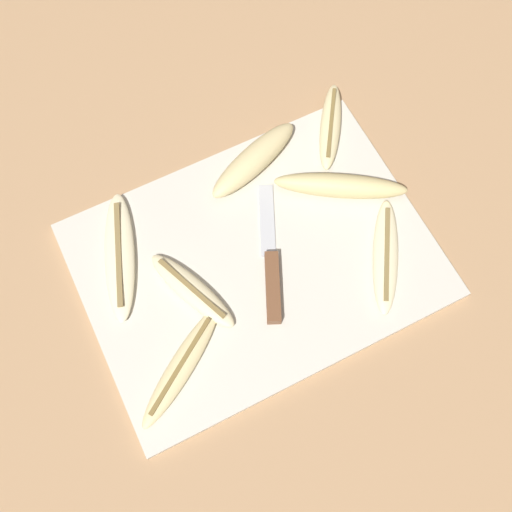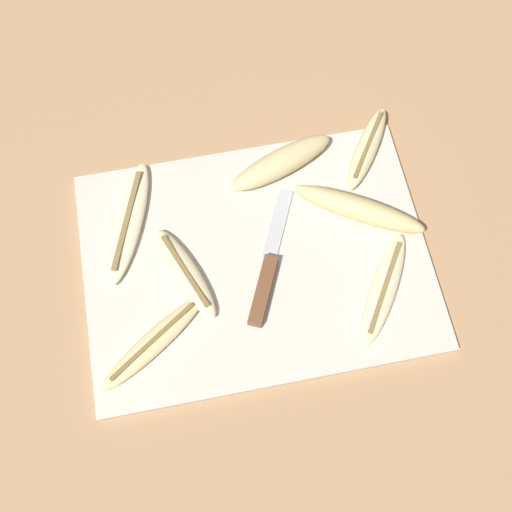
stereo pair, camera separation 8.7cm
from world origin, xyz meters
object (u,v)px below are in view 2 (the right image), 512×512
(knife, at_px, (263,279))
(banana_cream_curved, at_px, (185,273))
(banana_ripe_center, at_px, (153,343))
(banana_spotted_left, at_px, (359,209))
(banana_pale_long, at_px, (383,289))
(banana_mellow_near, at_px, (281,163))
(banana_bright_far, at_px, (128,222))
(banana_soft_right, at_px, (367,148))

(knife, relative_size, banana_cream_curved, 1.31)
(banana_ripe_center, bearing_deg, banana_spotted_left, 23.27)
(banana_pale_long, relative_size, banana_mellow_near, 0.96)
(banana_cream_curved, relative_size, banana_spotted_left, 0.84)
(banana_bright_far, bearing_deg, banana_pale_long, -26.71)
(banana_pale_long, bearing_deg, banana_mellow_near, 114.31)
(banana_pale_long, distance_m, banana_soft_right, 0.23)
(banana_spotted_left, bearing_deg, knife, -154.05)
(banana_bright_far, height_order, banana_spotted_left, banana_spotted_left)
(banana_bright_far, distance_m, banana_spotted_left, 0.35)
(banana_soft_right, xyz_separation_m, banana_ripe_center, (-0.37, -0.25, -0.00))
(banana_pale_long, distance_m, banana_mellow_near, 0.25)
(banana_mellow_near, height_order, banana_ripe_center, banana_mellow_near)
(banana_soft_right, bearing_deg, banana_mellow_near, -178.39)
(banana_bright_far, bearing_deg, banana_cream_curved, -52.97)
(banana_pale_long, height_order, banana_bright_far, banana_pale_long)
(banana_pale_long, relative_size, banana_ripe_center, 1.00)
(knife, xyz_separation_m, banana_soft_right, (0.20, 0.18, 0.00))
(knife, relative_size, banana_soft_right, 1.40)
(knife, distance_m, banana_cream_curved, 0.11)
(knife, height_order, banana_spotted_left, banana_spotted_left)
(knife, xyz_separation_m, banana_mellow_near, (0.06, 0.18, 0.01))
(banana_soft_right, relative_size, banana_ripe_center, 0.87)
(banana_ripe_center, bearing_deg, banana_cream_curved, 57.72)
(knife, height_order, banana_pale_long, banana_pale_long)
(banana_bright_far, relative_size, banana_mellow_near, 1.15)
(knife, distance_m, banana_pale_long, 0.17)
(banana_pale_long, bearing_deg, knife, 163.73)
(banana_cream_curved, distance_m, banana_mellow_near, 0.23)
(banana_pale_long, relative_size, banana_bright_far, 0.84)
(banana_mellow_near, distance_m, banana_ripe_center, 0.33)
(knife, bearing_deg, banana_soft_right, 66.81)
(banana_pale_long, bearing_deg, banana_ripe_center, -177.45)
(banana_soft_right, xyz_separation_m, banana_cream_curved, (-0.31, -0.15, -0.00))
(banana_soft_right, relative_size, banana_bright_far, 0.73)
(banana_spotted_left, bearing_deg, banana_ripe_center, -156.73)
(banana_soft_right, distance_m, banana_spotted_left, 0.11)
(banana_pale_long, height_order, banana_mellow_near, banana_mellow_near)
(banana_cream_curved, bearing_deg, banana_pale_long, -15.91)
(banana_pale_long, distance_m, banana_bright_far, 0.39)
(banana_bright_far, bearing_deg, banana_spotted_left, -8.05)
(banana_pale_long, xyz_separation_m, banana_mellow_near, (-0.10, 0.23, 0.01))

